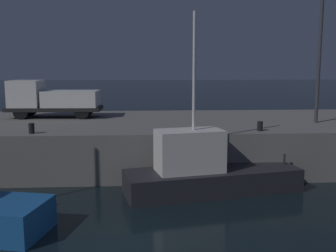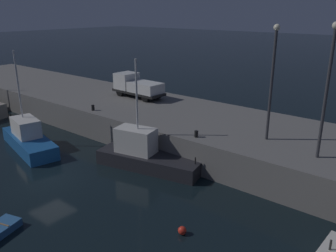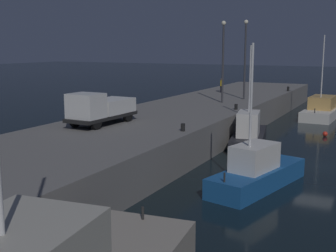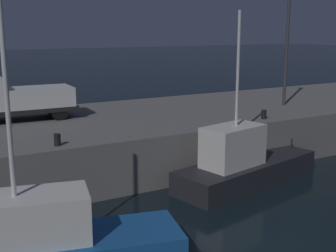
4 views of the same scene
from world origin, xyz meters
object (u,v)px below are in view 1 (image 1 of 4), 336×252
(utility_truck, at_px, (51,99))
(fishing_boat_blue, at_px, (206,172))
(bollard_west, at_px, (260,126))
(bollard_central, at_px, (32,128))
(lamp_post_west, at_px, (320,42))

(utility_truck, bearing_deg, fishing_boat_blue, -43.48)
(bollard_west, distance_m, bollard_central, 11.36)
(fishing_boat_blue, relative_size, bollard_west, 17.22)
(bollard_central, bearing_deg, lamp_post_west, 10.82)
(bollard_west, height_order, bollard_central, bollard_central)
(utility_truck, bearing_deg, bollard_west, -27.41)
(utility_truck, height_order, bollard_west, utility_truck)
(fishing_boat_blue, xyz_separation_m, utility_truck, (-8.73, 8.28, 2.69))
(utility_truck, bearing_deg, lamp_post_west, -11.71)
(lamp_post_west, bearing_deg, utility_truck, 168.29)
(bollard_central, bearing_deg, bollard_west, 0.73)
(fishing_boat_blue, distance_m, utility_truck, 12.32)
(lamp_post_west, xyz_separation_m, bollard_central, (-15.50, -2.96, -4.38))
(utility_truck, xyz_separation_m, bollard_west, (11.81, -6.12, -0.94))
(fishing_boat_blue, distance_m, lamp_post_west, 10.70)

